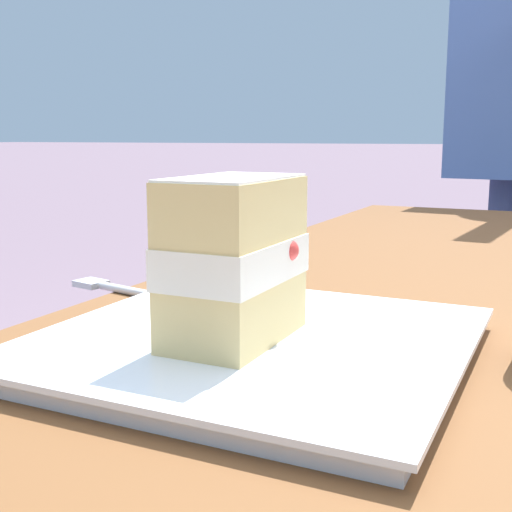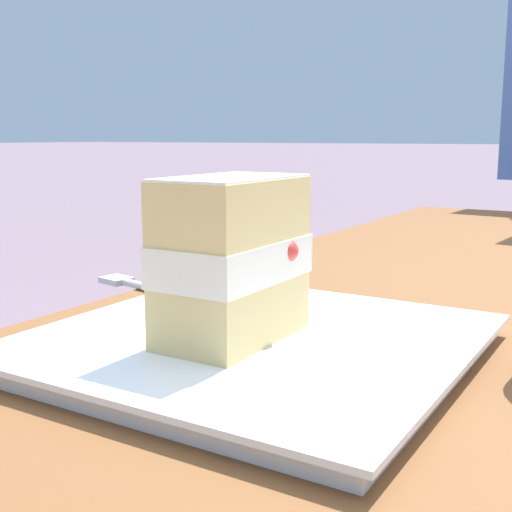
{
  "view_description": "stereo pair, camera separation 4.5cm",
  "coord_description": "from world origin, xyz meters",
  "views": [
    {
      "loc": [
        -0.59,
        0.08,
        0.89
      ],
      "look_at": [
        -0.19,
        0.27,
        0.81
      ],
      "focal_mm": 46.79,
      "sensor_mm": 36.0,
      "label": 1
    },
    {
      "loc": [
        -0.57,
        0.04,
        0.89
      ],
      "look_at": [
        -0.19,
        0.27,
        0.81
      ],
      "focal_mm": 46.79,
      "sensor_mm": 36.0,
      "label": 2
    }
  ],
  "objects": [
    {
      "name": "dessert_plate",
      "position": [
        -0.19,
        0.27,
        0.75
      ],
      "size": [
        0.28,
        0.28,
        0.02
      ],
      "color": "white",
      "rests_on": "patio_table"
    },
    {
      "name": "cake_slice",
      "position": [
        -0.21,
        0.28,
        0.81
      ],
      "size": [
        0.11,
        0.07,
        0.11
      ],
      "color": "#E0C17A",
      "rests_on": "dessert_plate"
    },
    {
      "name": "dessert_fork",
      "position": [
        -0.08,
        0.45,
        0.75
      ],
      "size": [
        0.05,
        0.17,
        0.01
      ],
      "color": "silver",
      "rests_on": "patio_table"
    }
  ]
}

